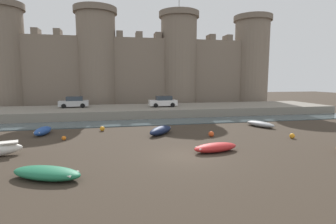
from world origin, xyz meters
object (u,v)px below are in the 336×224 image
(rowboat_near_channel_left, at_px, (216,147))
(mooring_buoy_mid_mud, at_px, (211,134))
(mooring_buoy_near_shore, at_px, (64,138))
(car_quay_west, at_px, (163,102))
(car_quay_east, at_px, (74,102))
(rowboat_foreground_right, at_px, (161,130))
(mooring_buoy_off_centre, at_px, (102,129))
(rowboat_near_channel_right, at_px, (260,124))
(rowboat_midflat_right, at_px, (47,173))
(rowboat_foreground_left, at_px, (43,131))
(mooring_buoy_near_channel, at_px, (292,136))

(rowboat_near_channel_left, height_order, mooring_buoy_mid_mud, rowboat_near_channel_left)
(mooring_buoy_near_shore, xyz_separation_m, car_quay_west, (11.61, 14.43, 1.79))
(mooring_buoy_near_shore, xyz_separation_m, car_quay_east, (-1.30, 16.08, 1.79))
(mooring_buoy_mid_mud, height_order, car_quay_west, car_quay_west)
(car_quay_west, height_order, car_quay_east, same)
(rowboat_near_channel_left, xyz_separation_m, car_quay_west, (-0.00, 20.63, 1.63))
(rowboat_foreground_right, distance_m, mooring_buoy_off_centre, 6.29)
(rowboat_near_channel_right, bearing_deg, car_quay_east, 147.71)
(rowboat_midflat_right, bearing_deg, rowboat_foreground_left, 104.46)
(rowboat_midflat_right, height_order, rowboat_foreground_right, rowboat_foreground_right)
(car_quay_east, bearing_deg, rowboat_near_channel_left, -59.90)
(rowboat_midflat_right, xyz_separation_m, mooring_buoy_mid_mud, (12.42, 7.99, -0.09))
(mooring_buoy_mid_mud, relative_size, car_quay_west, 0.12)
(rowboat_foreground_left, height_order, mooring_buoy_off_centre, rowboat_foreground_left)
(car_quay_west, bearing_deg, rowboat_near_channel_right, -53.91)
(rowboat_midflat_right, height_order, mooring_buoy_off_centre, rowboat_midflat_right)
(mooring_buoy_near_shore, bearing_deg, mooring_buoy_off_centre, 48.19)
(rowboat_foreground_left, distance_m, rowboat_midflat_right, 12.49)
(mooring_buoy_off_centre, bearing_deg, car_quay_west, 52.19)
(car_quay_east, bearing_deg, mooring_buoy_mid_mud, -50.30)
(rowboat_foreground_left, relative_size, mooring_buoy_near_channel, 6.60)
(rowboat_midflat_right, xyz_separation_m, car_quay_east, (-2.04, 25.40, 1.63))
(mooring_buoy_mid_mud, distance_m, car_quay_east, 22.70)
(mooring_buoy_mid_mud, height_order, mooring_buoy_near_channel, mooring_buoy_mid_mud)
(rowboat_foreground_left, relative_size, car_quay_east, 0.74)
(rowboat_near_channel_right, bearing_deg, mooring_buoy_mid_mud, -152.99)
(rowboat_foreground_left, xyz_separation_m, rowboat_foreground_right, (11.13, -2.09, 0.01))
(rowboat_foreground_right, xyz_separation_m, mooring_buoy_near_channel, (11.31, -4.18, -0.18))
(car_quay_east, bearing_deg, rowboat_foreground_left, -94.64)
(mooring_buoy_mid_mud, bearing_deg, mooring_buoy_near_shore, 174.20)
(rowboat_near_channel_right, height_order, mooring_buoy_near_channel, rowboat_near_channel_right)
(mooring_buoy_off_centre, bearing_deg, mooring_buoy_mid_mud, -25.76)
(rowboat_near_channel_right, distance_m, mooring_buoy_near_shore, 20.55)
(rowboat_midflat_right, distance_m, mooring_buoy_mid_mud, 14.77)
(rowboat_midflat_right, height_order, mooring_buoy_mid_mud, rowboat_midflat_right)
(rowboat_near_channel_right, xyz_separation_m, rowboat_midflat_right, (-19.67, -11.68, 0.02))
(mooring_buoy_off_centre, relative_size, car_quay_west, 0.12)
(car_quay_east, bearing_deg, mooring_buoy_near_channel, -42.51)
(rowboat_foreground_right, distance_m, car_quay_east, 18.45)
(rowboat_near_channel_right, bearing_deg, mooring_buoy_near_channel, -93.47)
(rowboat_near_channel_left, relative_size, mooring_buoy_near_shore, 9.72)
(rowboat_near_channel_right, xyz_separation_m, mooring_buoy_near_shore, (-20.41, -2.36, -0.14))
(rowboat_near_channel_left, relative_size, car_quay_east, 0.88)
(rowboat_near_channel_left, height_order, rowboat_midflat_right, same)
(rowboat_midflat_right, distance_m, rowboat_foreground_right, 12.82)
(rowboat_near_channel_left, height_order, car_quay_east, car_quay_east)
(rowboat_midflat_right, relative_size, mooring_buoy_off_centre, 8.58)
(mooring_buoy_near_shore, relative_size, car_quay_east, 0.09)
(rowboat_near_channel_right, xyz_separation_m, mooring_buoy_off_centre, (-17.28, 1.14, -0.08))
(rowboat_midflat_right, bearing_deg, car_quay_west, 65.41)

